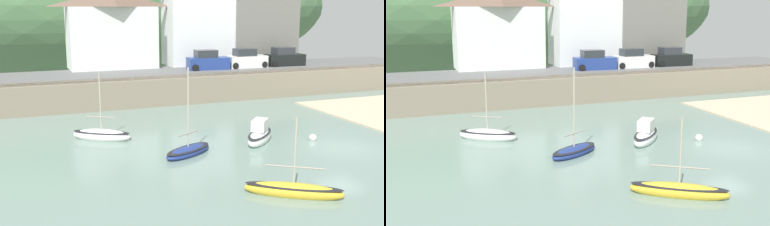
# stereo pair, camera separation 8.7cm
# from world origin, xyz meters

# --- Properties ---
(quay_seawall) EXTENTS (48.00, 9.40, 2.40)m
(quay_seawall) POSITION_xyz_m (0.00, 17.50, 1.36)
(quay_seawall) COLOR gray
(quay_seawall) RESTS_ON ground
(hillside_backdrop) EXTENTS (80.00, 44.00, 24.73)m
(hillside_backdrop) POSITION_xyz_m (-4.97, 55.20, 8.65)
(hillside_backdrop) COLOR #4A7246
(hillside_backdrop) RESTS_ON ground
(waterfront_building_left) EXTENTS (8.95, 4.38, 7.78)m
(waterfront_building_left) POSITION_xyz_m (-8.91, 25.20, 6.36)
(waterfront_building_left) COLOR white
(waterfront_building_left) RESTS_ON ground
(waterfront_building_centre) EXTENTS (9.01, 4.35, 11.00)m
(waterfront_building_centre) POSITION_xyz_m (1.29, 25.20, 7.99)
(waterfront_building_centre) COLOR white
(waterfront_building_centre) RESTS_ON ground
(waterfront_building_right) EXTENTS (8.01, 4.95, 10.88)m
(waterfront_building_right) POSITION_xyz_m (7.79, 25.20, 7.92)
(waterfront_building_right) COLOR slate
(waterfront_building_right) RESTS_ON ground
(sailboat_white_hull) EXTENTS (3.94, 3.12, 4.58)m
(sailboat_white_hull) POSITION_xyz_m (-13.45, 7.34, 0.29)
(sailboat_white_hull) COLOR white
(sailboat_white_hull) RESTS_ON ground
(motorboat_with_cabin) EXTENTS (3.76, 2.90, 5.29)m
(motorboat_with_cabin) POSITION_xyz_m (-9.30, 2.22, 0.23)
(motorboat_with_cabin) COLOR navy
(motorboat_with_cabin) RESTS_ON ground
(sailboat_nearest_shore) EXTENTS (3.49, 3.60, 1.67)m
(sailboat_nearest_shore) POSITION_xyz_m (-4.02, 3.21, 0.40)
(sailboat_nearest_shore) COLOR white
(sailboat_nearest_shore) RESTS_ON ground
(dinghy_open_wooden) EXTENTS (4.27, 3.32, 3.86)m
(dinghy_open_wooden) POSITION_xyz_m (-7.00, -5.38, 0.27)
(dinghy_open_wooden) COLOR gold
(dinghy_open_wooden) RESTS_ON ground
(parked_car_near_slipway) EXTENTS (4.23, 2.04, 1.95)m
(parked_car_near_slipway) POSITION_xyz_m (-0.32, 20.70, 3.20)
(parked_car_near_slipway) COLOR navy
(parked_car_near_slipway) RESTS_ON ground
(parked_car_by_wall) EXTENTS (4.13, 1.82, 1.95)m
(parked_car_by_wall) POSITION_xyz_m (3.98, 20.70, 3.20)
(parked_car_by_wall) COLOR silver
(parked_car_by_wall) RESTS_ON ground
(parked_car_end_of_row) EXTENTS (4.17, 1.88, 1.95)m
(parked_car_end_of_row) POSITION_xyz_m (8.51, 20.70, 3.20)
(parked_car_end_of_row) COLOR black
(parked_car_end_of_row) RESTS_ON ground
(mooring_buoy) EXTENTS (0.50, 0.50, 0.50)m
(mooring_buoy) POSITION_xyz_m (-0.64, 2.22, 0.15)
(mooring_buoy) COLOR silver
(mooring_buoy) RESTS_ON ground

